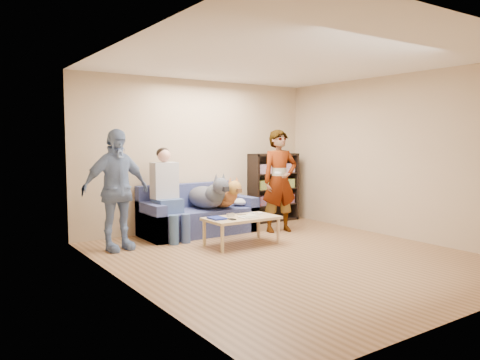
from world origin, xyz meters
TOP-DOWN VIEW (x-y plane):
  - ground at (0.00, 0.00)m, footprint 5.00×5.00m
  - ceiling at (0.00, 0.00)m, footprint 5.00×5.00m
  - wall_back at (0.00, 2.50)m, footprint 4.50×0.00m
  - wall_front at (0.00, -2.50)m, footprint 4.50×0.00m
  - wall_left at (-2.25, 0.00)m, footprint 0.00×5.00m
  - wall_right at (2.25, 0.00)m, footprint 0.00×5.00m
  - blanket at (0.54, 1.94)m, footprint 0.36×0.31m
  - person_standing_right at (0.98, 1.44)m, footprint 0.71×0.54m
  - person_standing_left at (-1.78, 1.70)m, footprint 1.06×0.57m
  - held_controller at (0.78, 1.24)m, footprint 0.06×0.12m
  - notebook_blue at (-0.53, 1.02)m, footprint 0.20×0.26m
  - papers at (-0.08, 0.87)m, footprint 0.26×0.20m
  - magazine at (-0.05, 0.89)m, footprint 0.22×0.17m
  - camera_silver at (-0.25, 1.09)m, footprint 0.11×0.06m
  - controller_a at (0.15, 1.07)m, footprint 0.04×0.13m
  - controller_b at (0.23, 0.99)m, footprint 0.09×0.06m
  - headphone_cup_a at (0.07, 0.95)m, footprint 0.07×0.07m
  - headphone_cup_b at (0.07, 1.03)m, footprint 0.07×0.07m
  - pen_orange at (-0.15, 0.81)m, footprint 0.13×0.06m
  - pen_black at (-0.01, 1.15)m, footprint 0.13×0.08m
  - wallet at (-0.38, 0.85)m, footprint 0.07×0.12m
  - sofa at (-0.25, 2.10)m, footprint 1.90×0.85m
  - person_seated at (-0.86, 1.97)m, footprint 0.40×0.73m
  - dog_gray at (-0.14, 1.93)m, footprint 0.43×1.26m
  - dog_tan at (0.12, 1.90)m, footprint 0.38×1.15m
  - coffee_table at (-0.13, 0.97)m, footprint 1.10×0.60m
  - bookshelf at (1.55, 2.33)m, footprint 1.00×0.34m

SIDE VIEW (x-z plane):
  - ground at x=0.00m, z-range 0.00..0.00m
  - sofa at x=-0.25m, z-range -0.13..0.69m
  - coffee_table at x=-0.13m, z-range 0.16..0.58m
  - pen_orange at x=-0.15m, z-range 0.42..0.43m
  - pen_black at x=-0.01m, z-range 0.42..0.43m
  - papers at x=-0.08m, z-range 0.42..0.43m
  - wallet at x=-0.38m, z-range 0.42..0.43m
  - headphone_cup_a at x=0.07m, z-range 0.42..0.44m
  - headphone_cup_b at x=0.07m, z-range 0.42..0.44m
  - notebook_blue at x=-0.53m, z-range 0.42..0.45m
  - controller_a at x=0.15m, z-range 0.42..0.45m
  - controller_b at x=0.23m, z-range 0.42..0.45m
  - magazine at x=-0.05m, z-range 0.43..0.45m
  - camera_silver at x=-0.25m, z-range 0.42..0.47m
  - blanket at x=0.54m, z-range 0.43..0.55m
  - dog_tan at x=0.12m, z-range 0.35..0.90m
  - dog_gray at x=-0.14m, z-range 0.34..0.95m
  - bookshelf at x=1.55m, z-range 0.03..1.33m
  - person_seated at x=-0.86m, z-range 0.04..1.51m
  - person_standing_left at x=-1.78m, z-range 0.00..1.72m
  - person_standing_right at x=0.98m, z-range 0.00..1.73m
  - held_controller at x=0.78m, z-range 1.01..1.04m
  - wall_back at x=0.00m, z-range -0.95..3.55m
  - wall_front at x=0.00m, z-range -0.95..3.55m
  - wall_left at x=-2.25m, z-range -1.20..3.80m
  - wall_right at x=2.25m, z-range -1.20..3.80m
  - ceiling at x=0.00m, z-range 2.60..2.60m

